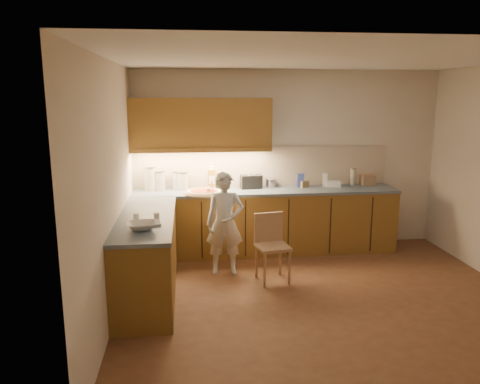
# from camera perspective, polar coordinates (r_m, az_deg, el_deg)

# --- Properties ---
(room) EXTENTS (4.54, 4.50, 2.62)m
(room) POSITION_cam_1_polar(r_m,az_deg,el_deg) (4.99, 10.81, 5.01)
(room) COLOR brown
(room) RESTS_ON ground
(l_counter) EXTENTS (3.77, 2.62, 0.92)m
(l_counter) POSITION_cam_1_polar(r_m,az_deg,el_deg) (6.27, -1.17, -4.77)
(l_counter) COLOR olive
(l_counter) RESTS_ON ground
(backsplash) EXTENTS (3.75, 0.02, 0.58)m
(backsplash) POSITION_cam_1_polar(r_m,az_deg,el_deg) (6.88, 2.77, 3.13)
(backsplash) COLOR beige
(backsplash) RESTS_ON l_counter
(upper_cabinets) EXTENTS (1.95, 0.36, 0.73)m
(upper_cabinets) POSITION_cam_1_polar(r_m,az_deg,el_deg) (6.57, -4.80, 8.28)
(upper_cabinets) COLOR olive
(upper_cabinets) RESTS_ON ground
(pizza_on_board) EXTENTS (0.53, 0.53, 0.21)m
(pizza_on_board) POSITION_cam_1_polar(r_m,az_deg,el_deg) (6.39, -4.39, -0.00)
(pizza_on_board) COLOR tan
(pizza_on_board) RESTS_ON l_counter
(child) EXTENTS (0.49, 0.34, 1.31)m
(child) POSITION_cam_1_polar(r_m,az_deg,el_deg) (5.91, -1.85, -3.84)
(child) COLOR silver
(child) RESTS_ON ground
(wooden_chair) EXTENTS (0.43, 0.43, 0.82)m
(wooden_chair) POSITION_cam_1_polar(r_m,az_deg,el_deg) (5.77, 3.81, -6.09)
(wooden_chair) COLOR tan
(wooden_chair) RESTS_ON ground
(mixing_bowl) EXTENTS (0.33, 0.33, 0.07)m
(mixing_bowl) POSITION_cam_1_polar(r_m,az_deg,el_deg) (4.81, -11.92, -4.06)
(mixing_bowl) COLOR silver
(mixing_bowl) RESTS_ON l_counter
(canister_a) EXTENTS (0.17, 0.17, 0.34)m
(canister_a) POSITION_cam_1_polar(r_m,az_deg,el_deg) (6.68, -10.92, 1.64)
(canister_a) COLOR beige
(canister_a) RESTS_ON l_counter
(canister_b) EXTENTS (0.16, 0.16, 0.28)m
(canister_b) POSITION_cam_1_polar(r_m,az_deg,el_deg) (6.70, -9.77, 1.44)
(canister_b) COLOR beige
(canister_b) RESTS_ON l_counter
(canister_c) EXTENTS (0.14, 0.14, 0.26)m
(canister_c) POSITION_cam_1_polar(r_m,az_deg,el_deg) (6.72, -7.66, 1.47)
(canister_c) COLOR beige
(canister_c) RESTS_ON l_counter
(canister_d) EXTENTS (0.16, 0.16, 0.26)m
(canister_d) POSITION_cam_1_polar(r_m,az_deg,el_deg) (6.69, -6.96, 1.42)
(canister_d) COLOR silver
(canister_d) RESTS_ON l_counter
(oil_jug) EXTENTS (0.12, 0.10, 0.33)m
(oil_jug) POSITION_cam_1_polar(r_m,az_deg,el_deg) (6.68, -3.45, 1.65)
(oil_jug) COLOR #AD8622
(oil_jug) RESTS_ON l_counter
(toaster) EXTENTS (0.32, 0.20, 0.20)m
(toaster) POSITION_cam_1_polar(r_m,az_deg,el_deg) (6.73, 1.36, 1.27)
(toaster) COLOR black
(toaster) RESTS_ON l_counter
(steel_pot) EXTENTS (0.16, 0.16, 0.12)m
(steel_pot) POSITION_cam_1_polar(r_m,az_deg,el_deg) (6.84, 3.78, 1.13)
(steel_pot) COLOR #B1B0B5
(steel_pot) RESTS_ON l_counter
(blue_box) EXTENTS (0.11, 0.08, 0.19)m
(blue_box) POSITION_cam_1_polar(r_m,az_deg,el_deg) (6.88, 7.38, 1.41)
(blue_box) COLOR #334499
(blue_box) RESTS_ON l_counter
(card_box_a) EXTENTS (0.15, 0.13, 0.09)m
(card_box_a) POSITION_cam_1_polar(r_m,az_deg,el_deg) (6.89, 7.81, 0.97)
(card_box_a) COLOR #A48658
(card_box_a) RESTS_ON l_counter
(white_bottle) EXTENTS (0.08, 0.08, 0.19)m
(white_bottle) POSITION_cam_1_polar(r_m,az_deg,el_deg) (7.01, 10.31, 1.50)
(white_bottle) COLOR white
(white_bottle) RESTS_ON l_counter
(flat_pack) EXTENTS (0.23, 0.18, 0.08)m
(flat_pack) POSITION_cam_1_polar(r_m,az_deg,el_deg) (7.01, 11.28, 1.01)
(flat_pack) COLOR white
(flat_pack) RESTS_ON l_counter
(tall_jar) EXTENTS (0.08, 0.08, 0.25)m
(tall_jar) POSITION_cam_1_polar(r_m,az_deg,el_deg) (7.16, 13.58, 1.84)
(tall_jar) COLOR beige
(tall_jar) RESTS_ON l_counter
(card_box_b) EXTENTS (0.20, 0.16, 0.15)m
(card_box_b) POSITION_cam_1_polar(r_m,az_deg,el_deg) (7.24, 15.30, 1.44)
(card_box_b) COLOR tan
(card_box_b) RESTS_ON l_counter
(dough_cloth) EXTENTS (0.33, 0.28, 0.02)m
(dough_cloth) POSITION_cam_1_polar(r_m,az_deg,el_deg) (4.99, -11.43, -3.76)
(dough_cloth) COLOR silver
(dough_cloth) RESTS_ON l_counter
(spice_jar_a) EXTENTS (0.08, 0.08, 0.08)m
(spice_jar_a) POSITION_cam_1_polar(r_m,az_deg,el_deg) (5.14, -12.53, -3.00)
(spice_jar_a) COLOR white
(spice_jar_a) RESTS_ON l_counter
(spice_jar_b) EXTENTS (0.07, 0.07, 0.08)m
(spice_jar_b) POSITION_cam_1_polar(r_m,az_deg,el_deg) (5.12, -10.13, -2.95)
(spice_jar_b) COLOR silver
(spice_jar_b) RESTS_ON l_counter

